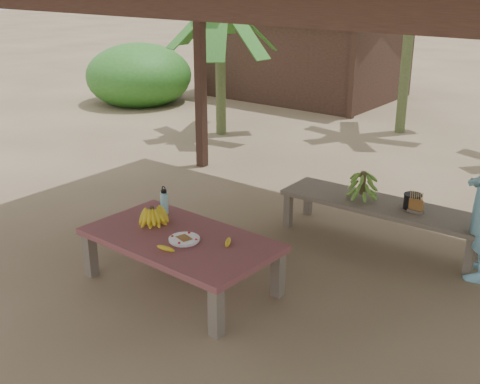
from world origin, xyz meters
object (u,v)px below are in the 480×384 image
Objects in this scene: work_table at (180,243)px; bench at (381,208)px; water_flask at (164,202)px; plate at (184,240)px; cooking_pot at (412,202)px; ripe_banana_bunch at (152,214)px.

work_table is 2.30m from bench.
water_flask reaches higher than bench.
water_flask is (-0.62, 0.38, 0.10)m from plate.
work_table is 6.31× the size of water_flask.
water_flask is at bearing -136.85° from cooking_pot.
ripe_banana_bunch reaches higher than cooking_pot.
water_flask is at bearing 149.63° from work_table.
water_flask is at bearing 108.06° from ripe_banana_bunch.
cooking_pot is at bearing 59.39° from plate.
work_table is at bearing -32.45° from water_flask.
work_table is 0.14m from plate.
plate is 0.98× the size of water_flask.
cooking_pot is at bearing 58.94° from work_table.
ripe_banana_bunch is 1.71× the size of cooking_pot.
plate reaches higher than bench.
cooking_pot reaches higher than work_table.
work_table is at bearing -123.15° from cooking_pot.
water_flask is (-1.57, -1.72, 0.23)m from bench.
bench is (1.05, 2.05, -0.04)m from work_table.
plate is at bearing -120.61° from cooking_pot.
cooking_pot reaches higher than bench.
water_flask reaches higher than cooking_pot.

